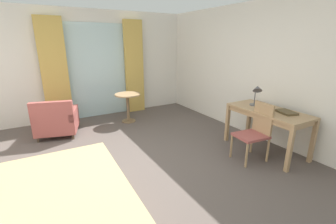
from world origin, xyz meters
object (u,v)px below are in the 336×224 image
object	(u,v)px
closed_book	(286,112)
armchair_by_window	(57,121)
desk_lamp	(257,91)
round_cafe_table	(128,101)
desk_chair	(256,130)
writing_desk	(268,115)

from	to	relation	value
closed_book	armchair_by_window	distance (m)	4.28
desk_lamp	armchair_by_window	bearing A→B (deg)	141.49
round_cafe_table	desk_chair	bearing A→B (deg)	-68.17
desk_chair	closed_book	size ratio (longest dim) A/B	2.94
desk_lamp	round_cafe_table	world-z (taller)	desk_lamp
writing_desk	desk_lamp	xyz separation A→B (m)	(-0.10, 0.21, 0.39)
closed_book	round_cafe_table	world-z (taller)	closed_book
desk_chair	closed_book	xyz separation A→B (m)	(0.49, -0.16, 0.27)
desk_chair	desk_lamp	xyz separation A→B (m)	(0.31, 0.31, 0.54)
writing_desk	armchair_by_window	xyz separation A→B (m)	(-3.09, 2.58, -0.35)
closed_book	writing_desk	bearing A→B (deg)	122.37
writing_desk	armchair_by_window	world-z (taller)	armchair_by_window
writing_desk	closed_book	distance (m)	0.29
desk_chair	closed_book	bearing A→B (deg)	-18.29
writing_desk	armchair_by_window	size ratio (longest dim) A/B	1.43
desk_lamp	closed_book	world-z (taller)	desk_lamp
desk_chair	closed_book	world-z (taller)	desk_chair
desk_lamp	closed_book	xyz separation A→B (m)	(0.18, -0.47, -0.28)
writing_desk	armchair_by_window	bearing A→B (deg)	140.06
closed_book	armchair_by_window	world-z (taller)	same
desk_lamp	armchair_by_window	distance (m)	3.89
desk_chair	armchair_by_window	bearing A→B (deg)	134.94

